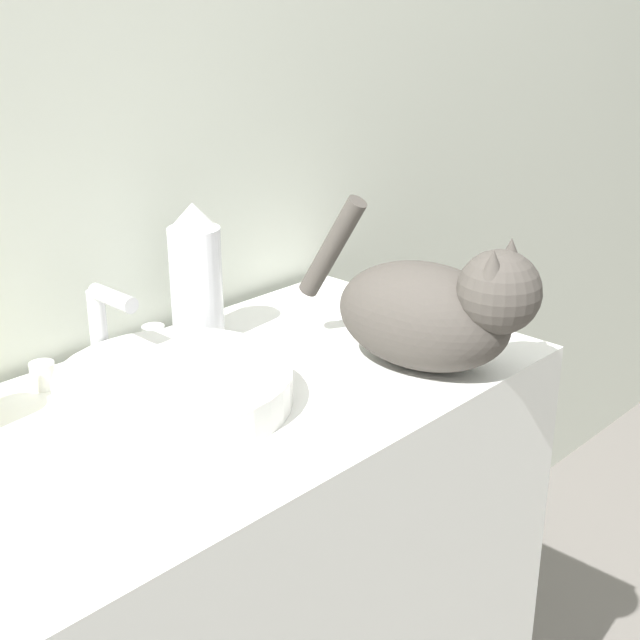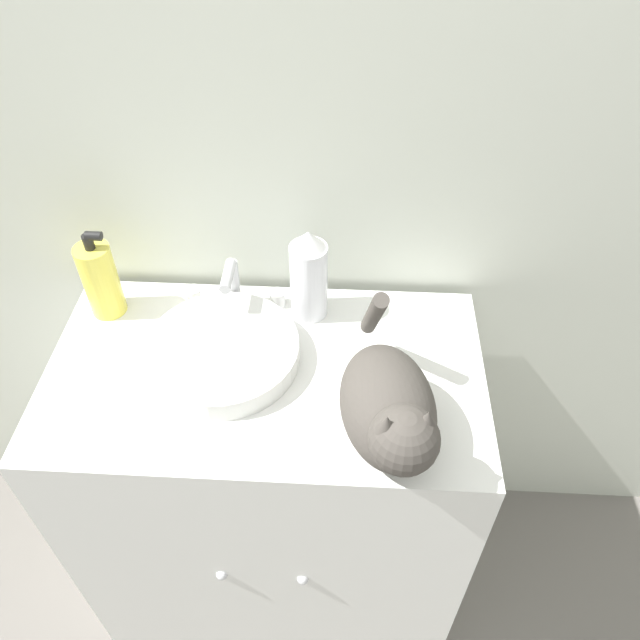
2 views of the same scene
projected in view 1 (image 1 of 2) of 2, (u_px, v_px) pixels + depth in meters
The scene contains 5 objects.
wall_back at pixel (83, 30), 1.17m from camera, with size 6.00×0.05×2.50m.
sink_basin at pixel (175, 388), 1.10m from camera, with size 0.29×0.29×0.04m.
faucet at pixel (103, 334), 1.18m from camera, with size 0.21×0.10×0.12m.
cat at pixel (435, 310), 1.17m from camera, with size 0.20×0.36×0.22m.
spray_bottle at pixel (196, 275), 1.26m from camera, with size 0.07×0.07×0.20m.
Camera 1 is at (-0.68, -0.55, 1.32)m, focal length 50.00 mm.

